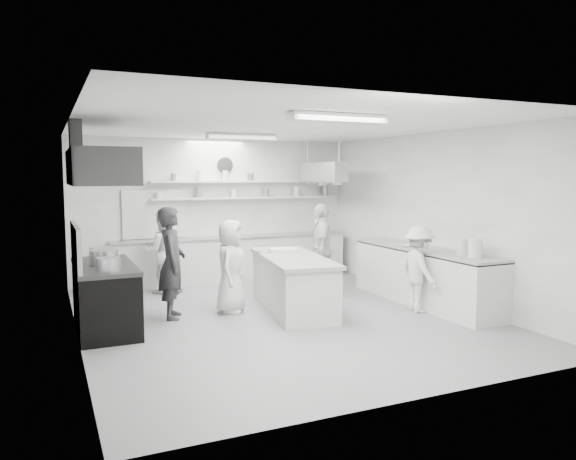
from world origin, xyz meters
name	(u,v)px	position (x,y,z in m)	size (l,w,h in m)	color
floor	(280,317)	(0.00, 0.00, -0.01)	(6.00, 7.00, 0.02)	#989898
ceiling	(280,125)	(0.00, 0.00, 3.01)	(6.00, 7.00, 0.02)	white
wall_back	(216,210)	(0.00, 3.50, 1.50)	(6.00, 0.04, 3.00)	white
wall_front	(422,251)	(0.00, -3.50, 1.50)	(6.00, 0.04, 3.00)	white
wall_left	(74,231)	(-3.00, 0.00, 1.50)	(0.04, 7.00, 3.00)	white
wall_right	(435,217)	(3.00, 0.00, 1.50)	(0.04, 7.00, 3.00)	white
stove	(105,299)	(-2.60, 0.40, 0.45)	(0.80, 1.80, 0.90)	black
exhaust_hood	(101,167)	(-2.60, 0.40, 2.35)	(0.85, 2.00, 0.50)	#313132
back_counter	(234,259)	(0.30, 3.20, 0.46)	(5.00, 0.60, 0.92)	silver
shelf_lower	(248,198)	(0.70, 3.37, 1.75)	(4.20, 0.26, 0.04)	silver
shelf_upper	(248,182)	(0.70, 3.37, 2.10)	(4.20, 0.26, 0.04)	silver
pass_through_window	(155,214)	(-1.30, 3.48, 1.45)	(1.30, 0.04, 1.00)	black
wall_clock	(225,165)	(0.20, 3.46, 2.45)	(0.32, 0.32, 0.05)	white
right_counter	(424,277)	(2.65, -0.20, 0.47)	(0.74, 3.30, 0.94)	silver
pot_rack	(323,172)	(2.00, 2.40, 2.30)	(0.30, 1.60, 0.40)	#A4A6A9
light_fixture_front	(338,118)	(0.00, -1.80, 2.94)	(1.30, 0.25, 0.10)	silver
light_fixture_rear	(241,137)	(0.00, 1.80, 2.94)	(1.30, 0.25, 0.10)	silver
prep_island	(293,285)	(0.36, 0.32, 0.43)	(0.87, 2.33, 0.86)	silver
stove_pot	(104,259)	(-2.60, 0.32, 1.05)	(0.41, 0.41, 0.27)	#A4A6A9
cook_stove	(172,263)	(-1.57, 0.63, 0.88)	(0.64, 0.42, 1.75)	#2A2A2D
cook_back	(162,252)	(-1.34, 2.56, 0.79)	(0.77, 0.60, 1.58)	silver
cook_island_left	(230,266)	(-0.62, 0.62, 0.76)	(0.74, 0.48, 1.52)	silver
cook_island_right	(322,249)	(1.41, 1.29, 0.85)	(1.00, 0.42, 1.71)	silver
cook_right	(419,269)	(2.21, -0.62, 0.71)	(0.92, 0.53, 1.42)	silver
bowl_island_a	(265,253)	(0.11, 0.93, 0.89)	(0.26, 0.26, 0.06)	#A4A6A9
bowl_island_b	(294,254)	(0.54, 0.69, 0.89)	(0.19, 0.19, 0.06)	silver
bowl_right	(405,247)	(2.48, 0.16, 0.97)	(0.25, 0.25, 0.06)	silver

